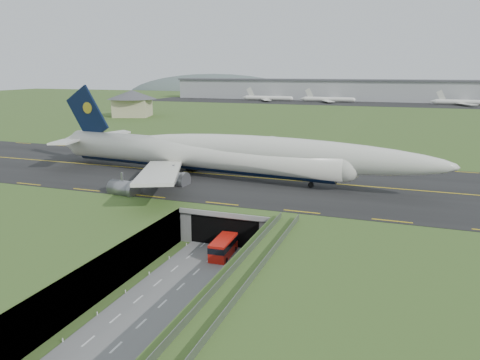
% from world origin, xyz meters
% --- Properties ---
extents(ground, '(900.00, 900.00, 0.00)m').
position_xyz_m(ground, '(0.00, 0.00, 0.00)').
color(ground, '#3F5C25').
rests_on(ground, ground).
extents(airfield_deck, '(800.00, 800.00, 6.00)m').
position_xyz_m(airfield_deck, '(0.00, 0.00, 3.00)').
color(airfield_deck, gray).
rests_on(airfield_deck, ground).
extents(trench_road, '(12.00, 75.00, 0.20)m').
position_xyz_m(trench_road, '(0.00, -7.50, 0.10)').
color(trench_road, slate).
rests_on(trench_road, ground).
extents(taxiway, '(800.00, 44.00, 0.18)m').
position_xyz_m(taxiway, '(0.00, 33.00, 6.09)').
color(taxiway, black).
rests_on(taxiway, airfield_deck).
extents(tunnel_portal, '(17.00, 22.30, 6.00)m').
position_xyz_m(tunnel_portal, '(0.00, 16.71, 3.33)').
color(tunnel_portal, gray).
rests_on(tunnel_portal, ground).
extents(guideway, '(3.00, 53.00, 7.05)m').
position_xyz_m(guideway, '(11.00, -19.11, 5.32)').
color(guideway, '#A8A8A3').
rests_on(guideway, ground).
extents(jumbo_jet, '(91.85, 59.31, 19.72)m').
position_xyz_m(jumbo_jet, '(-9.64, 30.38, 11.30)').
color(jumbo_jet, silver).
rests_on(jumbo_jet, ground).
extents(shuttle_tram, '(3.03, 7.19, 2.89)m').
position_xyz_m(shuttle_tram, '(1.42, 3.99, 1.60)').
color(shuttle_tram, red).
rests_on(shuttle_tram, ground).
extents(service_building, '(29.74, 29.74, 12.91)m').
position_xyz_m(service_building, '(-100.53, 139.97, 13.65)').
color(service_building, '#C0B78A').
rests_on(service_building, ground).
extents(cargo_terminal, '(320.00, 67.00, 15.60)m').
position_xyz_m(cargo_terminal, '(-0.12, 299.41, 13.96)').
color(cargo_terminal, '#B2B2B2').
rests_on(cargo_terminal, ground).
extents(distant_hills, '(700.00, 91.00, 60.00)m').
position_xyz_m(distant_hills, '(64.38, 430.00, -4.00)').
color(distant_hills, '#4F5F5D').
rests_on(distant_hills, ground).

